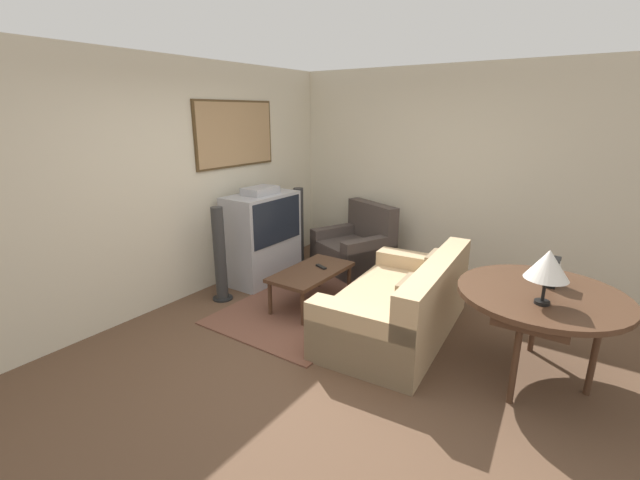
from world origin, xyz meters
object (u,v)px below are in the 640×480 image
Objects in this scene: coffee_table at (312,274)px; console_table at (542,299)px; tv at (262,237)px; armchair at (356,248)px; speaker_tower_left at (220,257)px; table_lamp at (548,265)px; mantel_clock at (552,272)px; speaker_tower_right at (299,228)px; couch at (400,307)px.

console_table is at bearing -92.50° from coffee_table.
armchair is (1.07, -0.78, -0.30)m from tv.
speaker_tower_left is (-0.47, 0.96, 0.15)m from coffee_table.
table_lamp reaches higher than mantel_clock.
coffee_table is at bearing -106.17° from tv.
console_table is at bearing -6.63° from armchair.
speaker_tower_right is (1.03, 0.96, 0.15)m from coffee_table.
tv is at bearing 178.63° from speaker_tower_right.
speaker_tower_left is at bearing 180.00° from speaker_tower_right.
coffee_table is 4.46× the size of mantel_clock.
armchair is 1.14× the size of coffee_table.
console_table is at bearing 172.30° from mantel_clock.
table_lamp is 0.38× the size of speaker_tower_right.
armchair is 0.92× the size of console_table.
armchair is at bearing 63.64° from mantel_clock.
mantel_clock is at bearing 91.44° from couch.
mantel_clock is (0.19, -0.03, 0.18)m from console_table.
speaker_tower_right is at bearing 0.00° from speaker_tower_left.
table_lamp reaches higher than couch.
table_lamp is (-0.30, -1.23, 0.78)m from couch.
couch is 2.33m from speaker_tower_right.
mantel_clock is (0.09, -2.34, 0.50)m from coffee_table.
coffee_table is 2.46m from table_lamp.
table_lamp is 1.82× the size of mantel_clock.
console_table is 3.30m from speaker_tower_left.
mantel_clock is 3.36m from speaker_tower_left.
table_lamp is (-0.24, -0.02, 0.37)m from console_table.
speaker_tower_right is at bearing 42.88° from coffee_table.
tv is 5.33× the size of mantel_clock.
armchair is at bearing 56.36° from table_lamp.
couch is 2.12m from speaker_tower_left.
couch is at bearing -98.72° from tv.
couch is at bearing 76.14° from table_lamp.
tv is at bearing 86.68° from mantel_clock.
speaker_tower_left is 1.50m from speaker_tower_right.
mantel_clock is (0.43, -0.00, -0.19)m from table_lamp.
tv reaches higher than mantel_clock.
speaker_tower_right is at bearing 74.04° from mantel_clock.
couch reaches higher than console_table.
mantel_clock is 0.21× the size of speaker_tower_right.
coffee_table is 1.08m from speaker_tower_left.
speaker_tower_right reaches higher than console_table.
table_lamp is 3.34m from speaker_tower_left.
tv reaches higher than armchair.
couch is 1.10m from coffee_table.
couch is (-0.32, -2.08, -0.30)m from tv.
mantel_clock is (-0.19, -3.31, 0.30)m from tv.
speaker_tower_left is at bearing 96.39° from console_table.
speaker_tower_left is at bearing -82.57° from couch.
couch is 1.28m from console_table.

